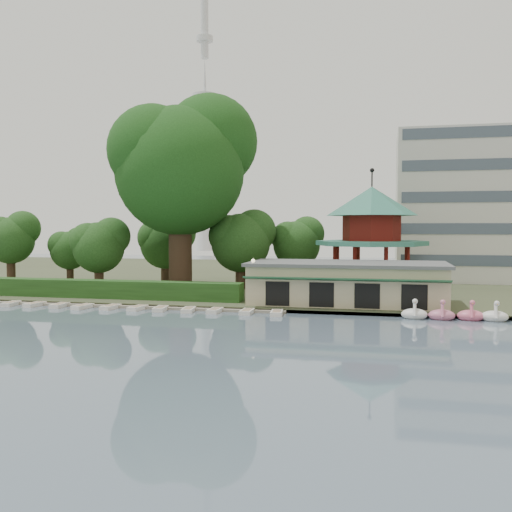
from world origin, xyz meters
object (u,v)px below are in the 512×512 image
(pavilion, at_px, (371,228))
(big_tree, at_px, (182,161))
(boathouse, at_px, (347,282))
(dock, at_px, (112,306))

(pavilion, distance_m, big_tree, 22.44)
(boathouse, distance_m, big_tree, 23.51)
(dock, relative_size, pavilion, 2.52)
(pavilion, bearing_deg, dock, -148.34)
(boathouse, distance_m, pavilion, 11.43)
(dock, xyz_separation_m, pavilion, (24.00, 14.80, 7.36))
(boathouse, relative_size, big_tree, 0.83)
(big_tree, bearing_deg, dock, -106.16)
(pavilion, bearing_deg, boathouse, -101.28)
(pavilion, xyz_separation_m, big_tree, (-20.80, -3.77, 7.53))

